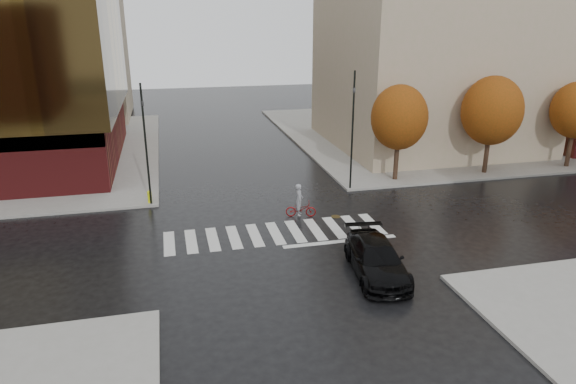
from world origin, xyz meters
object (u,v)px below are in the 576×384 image
object	(u,v)px
traffic_light_nw	(145,137)
traffic_light_ne	(353,123)
sedan	(376,259)
fire_hydrant	(150,196)
cyclist	(300,206)

from	to	relation	value
traffic_light_nw	traffic_light_ne	world-z (taller)	traffic_light_ne
sedan	fire_hydrant	size ratio (longest dim) A/B	6.73
traffic_light_ne	traffic_light_nw	bearing A→B (deg)	5.92
traffic_light_ne	fire_hydrant	xyz separation A→B (m)	(-12.80, 0.20, -3.92)
sedan	traffic_light_ne	xyz separation A→B (m)	(2.91, 11.28, 3.74)
sedan	traffic_light_nw	distance (m)	15.36
traffic_light_ne	fire_hydrant	size ratio (longest dim) A/B	9.77
traffic_light_ne	fire_hydrant	world-z (taller)	traffic_light_ne
traffic_light_ne	cyclist	bearing A→B (deg)	46.65
sedan	traffic_light_ne	distance (m)	12.24
traffic_light_nw	traffic_light_ne	distance (m)	12.74
sedan	fire_hydrant	xyz separation A→B (m)	(-9.89, 11.48, -0.18)
sedan	fire_hydrant	distance (m)	15.15
fire_hydrant	traffic_light_nw	bearing A→B (deg)	-71.83
sedan	traffic_light_nw	world-z (taller)	traffic_light_nw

